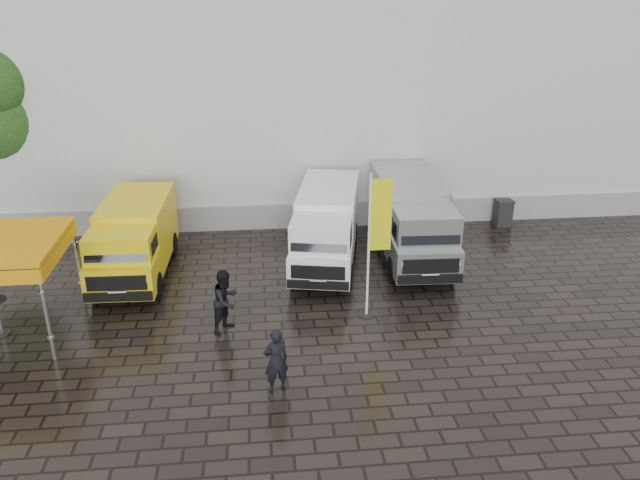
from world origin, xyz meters
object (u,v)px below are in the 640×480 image
Objects in this scene: van_white at (326,229)px; wheelie_bin at (503,213)px; van_yellow at (134,242)px; van_silver at (411,221)px; person_front at (276,360)px; flagpole at (375,240)px; person_tent at (226,301)px.

van_white reaches higher than wheelie_bin.
van_silver is at bearing 5.70° from van_yellow.
person_front is at bearing -133.17° from wheelie_bin.
flagpole is 2.61× the size of person_front.
van_silver is 7.85m from person_tent.
van_silver is at bearing -18.27° from person_tent.
van_silver reaches higher than van_yellow.
van_white reaches higher than person_front.
flagpole is at bearing -48.24° from person_tent.
person_tent is (3.14, -3.86, -0.31)m from van_yellow.
person_front is (-5.10, -7.54, -0.52)m from van_silver.
person_front is 0.91× the size of person_tent.
van_yellow reaches higher than wheelie_bin.
van_silver is at bearing -140.81° from person_front.
van_yellow is 8.20m from person_front.
wheelie_bin is (6.59, 6.76, -1.89)m from flagpole.
person_front is at bearing -131.21° from flagpole.
wheelie_bin is at bearing 32.09° from van_white.
wheelie_bin is at bearing -20.16° from person_tent.
van_yellow is at bearing 75.62° from person_tent.
van_white is 3.48× the size of person_front.
flagpole is 2.38× the size of person_tent.
flagpole is at bearing -147.94° from person_front.
van_yellow reaches higher than person_front.
van_silver is (9.54, 0.65, 0.13)m from van_yellow.
van_silver is at bearing 62.93° from flagpole.
flagpole is 4.06× the size of wheelie_bin.
person_tent is (-4.29, -0.39, -1.50)m from flagpole.
van_yellow is 4.99m from person_tent.
van_white is at bearing 103.83° from flagpole.
van_silver is 5.27m from wheelie_bin.
van_white is 1.33× the size of flagpole.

